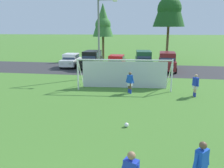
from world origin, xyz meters
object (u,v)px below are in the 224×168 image
object	(u,v)px
player_defender_far	(201,167)
street_lamp	(101,38)
player_striker_near	(195,85)
parked_car_slot_far_left	(71,60)
soccer_ball	(127,125)
player_midfield_center	(130,83)
parked_car_slot_left	(92,59)
parked_car_slot_center_left	(116,62)
parked_car_slot_center	(143,60)
parked_car_slot_center_right	(167,61)
soccer_goal	(124,73)

from	to	relation	value
player_defender_far	street_lamp	size ratio (longest dim) A/B	0.22
player_striker_near	parked_car_slot_far_left	xyz separation A→B (m)	(-13.10, 11.12, 0.05)
soccer_ball	player_midfield_center	distance (m)	6.12
player_midfield_center	street_lamp	distance (m)	7.07
parked_car_slot_left	parked_car_slot_center_left	size ratio (longest dim) A/B	1.10
parked_car_slot_center	parked_car_slot_center_right	distance (m)	3.02
parked_car_slot_left	parked_car_slot_center	world-z (taller)	same
soccer_ball	street_lamp	distance (m)	12.63
player_defender_far	street_lamp	bearing A→B (deg)	111.41
soccer_ball	parked_car_slot_center	size ratio (longest dim) A/B	0.05
parked_car_slot_center	parked_car_slot_far_left	bearing A→B (deg)	-177.82
soccer_goal	parked_car_slot_center	size ratio (longest dim) A/B	1.60
parked_car_slot_left	soccer_goal	bearing A→B (deg)	-61.39
soccer_ball	parked_car_slot_center_left	bearing A→B (deg)	99.41
soccer_goal	street_lamp	bearing A→B (deg)	124.58
parked_car_slot_center	soccer_goal	bearing A→B (deg)	-97.99
parked_car_slot_left	player_midfield_center	bearing A→B (deg)	-62.24
parked_car_slot_left	parked_car_slot_center	distance (m)	6.38
player_midfield_center	street_lamp	xyz separation A→B (m)	(-3.33, 5.42, 3.08)
parked_car_slot_far_left	player_midfield_center	bearing A→B (deg)	-52.58
soccer_goal	player_striker_near	bearing A→B (deg)	-16.38
player_striker_near	player_defender_far	size ratio (longest dim) A/B	1.00
parked_car_slot_center_right	street_lamp	size ratio (longest dim) A/B	0.62
player_defender_far	parked_car_slot_far_left	xyz separation A→B (m)	(-11.21, 21.24, 0.05)
player_striker_near	parked_car_slot_center_left	size ratio (longest dim) A/B	0.39
soccer_goal	parked_car_slot_center_left	bearing A→B (deg)	101.84
soccer_ball	parked_car_slot_far_left	bearing A→B (deg)	117.02
soccer_goal	street_lamp	size ratio (longest dim) A/B	1.00
player_midfield_center	street_lamp	size ratio (longest dim) A/B	0.22
parked_car_slot_center_right	street_lamp	xyz separation A→B (m)	(-6.90, -4.63, 2.79)
soccer_ball	parked_car_slot_far_left	size ratio (longest dim) A/B	0.05
soccer_ball	parked_car_slot_far_left	xyz separation A→B (m)	(-8.69, 17.04, 0.77)
player_striker_near	player_defender_far	world-z (taller)	same
soccer_goal	player_striker_near	world-z (taller)	soccer_goal
parked_car_slot_center_right	street_lamp	distance (m)	8.77
player_striker_near	parked_car_slot_left	bearing A→B (deg)	133.96
player_striker_near	street_lamp	size ratio (longest dim) A/B	0.22
parked_car_slot_center_left	parked_car_slot_center	xyz separation A→B (m)	(3.21, 1.25, 0.24)
player_defender_far	parked_car_slot_center	bearing A→B (deg)	95.26
player_defender_far	parked_car_slot_center_right	world-z (taller)	parked_car_slot_center_right
soccer_ball	player_striker_near	world-z (taller)	player_striker_near
parked_car_slot_center	parked_car_slot_center_right	size ratio (longest dim) A/B	1.00
player_defender_far	street_lamp	world-z (taller)	street_lamp
soccer_ball	player_defender_far	bearing A→B (deg)	-59.01
player_defender_far	parked_car_slot_center	distance (m)	21.69
soccer_goal	player_striker_near	xyz separation A→B (m)	(5.27, -1.55, -0.47)
soccer_ball	parked_car_slot_far_left	world-z (taller)	parked_car_slot_far_left
street_lamp	parked_car_slot_far_left	bearing A→B (deg)	132.34
player_midfield_center	parked_car_slot_far_left	xyz separation A→B (m)	(-8.39, 10.97, 0.05)
parked_car_slot_far_left	parked_car_slot_center_left	bearing A→B (deg)	-8.52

